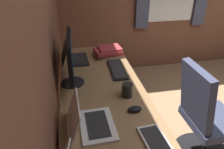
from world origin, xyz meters
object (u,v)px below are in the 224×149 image
object	(u,v)px
laptop_center	(73,56)
laptop_leftmost	(88,121)
office_chair	(205,122)
monitor_primary	(71,57)
mouse_main	(135,109)
coffee_mug	(127,90)
keyboard_main	(117,69)
book_stack_near	(109,51)

from	to	relation	value
laptop_center	laptop_leftmost	bearing A→B (deg)	-176.72
laptop_leftmost	office_chair	world-z (taller)	office_chair
monitor_primary	mouse_main	xyz separation A→B (m)	(-0.48, -0.42, -0.23)
mouse_main	laptop_leftmost	bearing A→B (deg)	107.33
coffee_mug	monitor_primary	bearing A→B (deg)	55.85
monitor_primary	laptop_center	distance (m)	0.51
monitor_primary	laptop_leftmost	distance (m)	0.62
laptop_center	office_chair	bearing A→B (deg)	-129.83
mouse_main	monitor_primary	bearing A→B (deg)	41.44
laptop_center	office_chair	world-z (taller)	office_chair
coffee_mug	office_chair	xyz separation A→B (m)	(-0.14, -0.67, -0.33)
monitor_primary	office_chair	xyz separation A→B (m)	(-0.42, -1.08, -0.52)
coffee_mug	office_chair	size ratio (longest dim) A/B	0.13
laptop_leftmost	keyboard_main	xyz separation A→B (m)	(0.75, -0.36, -0.04)
coffee_mug	laptop_leftmost	bearing A→B (deg)	131.71
laptop_center	office_chair	xyz separation A→B (m)	(-0.89, -1.07, -0.32)
book_stack_near	laptop_center	bearing A→B (deg)	99.59
book_stack_near	laptop_leftmost	bearing A→B (deg)	163.13
book_stack_near	coffee_mug	xyz separation A→B (m)	(-0.82, 0.00, 0.01)
laptop_leftmost	mouse_main	bearing A→B (deg)	-72.67
laptop_center	coffee_mug	size ratio (longest dim) A/B	2.65
mouse_main	coffee_mug	distance (m)	0.20
mouse_main	book_stack_near	size ratio (longest dim) A/B	0.33
mouse_main	office_chair	distance (m)	0.72
mouse_main	laptop_center	bearing A→B (deg)	23.23
laptop_leftmost	laptop_center	distance (m)	1.06
keyboard_main	book_stack_near	world-z (taller)	book_stack_near
office_chair	mouse_main	bearing A→B (deg)	94.99
office_chair	laptop_leftmost	bearing A→B (deg)	99.35
laptop_center	book_stack_near	distance (m)	0.41
laptop_center	mouse_main	bearing A→B (deg)	-156.77
keyboard_main	book_stack_near	size ratio (longest dim) A/B	1.35
book_stack_near	mouse_main	bearing A→B (deg)	-179.69
coffee_mug	mouse_main	bearing A→B (deg)	-178.24
keyboard_main	mouse_main	xyz separation A→B (m)	(-0.64, 0.01, 0.01)
laptop_leftmost	coffee_mug	world-z (taller)	laptop_leftmost
laptop_leftmost	book_stack_near	bearing A→B (deg)	-16.87
laptop_leftmost	book_stack_near	xyz separation A→B (m)	(1.12, -0.34, -0.00)
book_stack_near	coffee_mug	bearing A→B (deg)	179.96
office_chair	keyboard_main	bearing A→B (deg)	48.12
book_stack_near	office_chair	bearing A→B (deg)	-145.19
monitor_primary	office_chair	size ratio (longest dim) A/B	0.53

